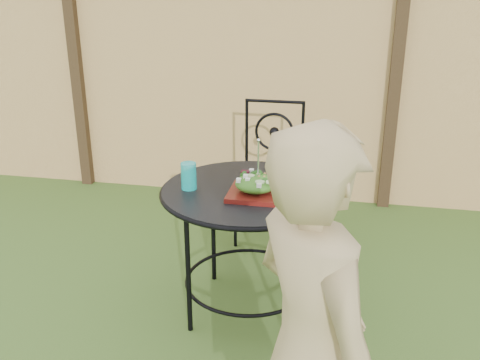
{
  "coord_description": "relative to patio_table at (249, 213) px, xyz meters",
  "views": [
    {
      "loc": [
        0.94,
        -2.03,
        1.75
      ],
      "look_at": [
        0.43,
        0.55,
        0.75
      ],
      "focal_mm": 40.0,
      "sensor_mm": 36.0,
      "label": 1
    }
  ],
  "objects": [
    {
      "name": "salad_plate",
      "position": [
        0.05,
        -0.08,
        0.15
      ],
      "size": [
        0.27,
        0.27,
        0.02
      ],
      "primitive_type": "cube",
      "color": "#451509",
      "rests_on": "patio_table"
    },
    {
      "name": "patio_chair",
      "position": [
        -0.02,
        0.97,
        -0.08
      ],
      "size": [
        0.46,
        0.46,
        0.95
      ],
      "color": "black",
      "rests_on": "ground"
    },
    {
      "name": "salad",
      "position": [
        0.05,
        -0.08,
        0.2
      ],
      "size": [
        0.21,
        0.21,
        0.08
      ],
      "primitive_type": "ellipsoid",
      "color": "#235614",
      "rests_on": "salad_plate"
    },
    {
      "name": "drinking_glass",
      "position": [
        -0.3,
        -0.06,
        0.21
      ],
      "size": [
        0.08,
        0.08,
        0.14
      ],
      "primitive_type": "cylinder",
      "color": "#0EA7A3",
      "rests_on": "patio_table"
    },
    {
      "name": "ground",
      "position": [
        -0.48,
        -0.5,
        -0.59
      ],
      "size": [
        60.0,
        60.0,
        0.0
      ],
      "primitive_type": "plane",
      "color": "#2A4416",
      "rests_on": "ground"
    },
    {
      "name": "fork",
      "position": [
        0.06,
        -0.08,
        0.33
      ],
      "size": [
        0.01,
        0.01,
        0.18
      ],
      "primitive_type": "cylinder",
      "color": "silver",
      "rests_on": "salad"
    },
    {
      "name": "diner",
      "position": [
        0.41,
        -1.24,
        0.13
      ],
      "size": [
        0.59,
        0.62,
        1.43
      ],
      "primitive_type": "imported",
      "rotation": [
        0.0,
        0.0,
        2.26
      ],
      "color": "tan",
      "rests_on": "ground"
    },
    {
      "name": "patio_table",
      "position": [
        0.0,
        0.0,
        0.0
      ],
      "size": [
        0.92,
        0.92,
        0.72
      ],
      "color": "black",
      "rests_on": "ground"
    },
    {
      "name": "fence",
      "position": [
        -0.48,
        1.69,
        0.36
      ],
      "size": [
        8.0,
        0.12,
        1.9
      ],
      "color": "#EEBD75",
      "rests_on": "ground"
    }
  ]
}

